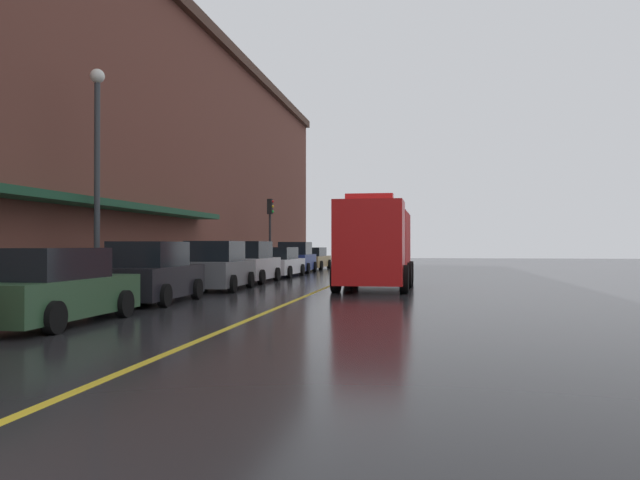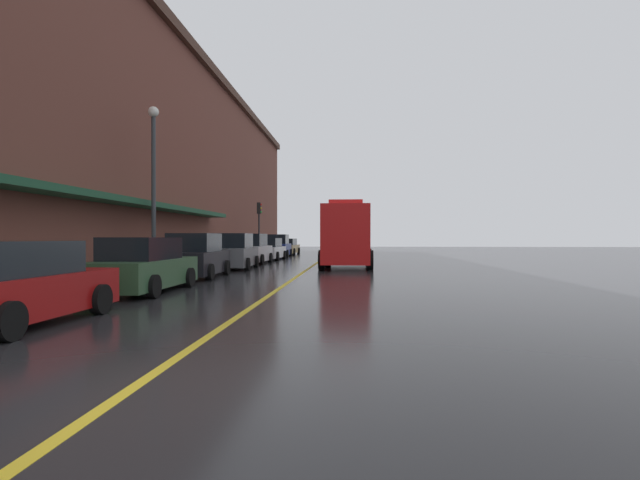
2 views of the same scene
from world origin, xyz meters
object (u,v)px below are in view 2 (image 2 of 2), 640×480
parked_car_7 (287,247)px  traffic_light_near (259,219)px  street_lamp_left (154,171)px  parking_meter_1 (271,244)px  parked_car_2 (196,257)px  parking_meter_2 (264,244)px  parked_car_4 (251,250)px  parked_car_0 (10,286)px  parked_car_6 (277,247)px  parked_car_1 (144,266)px  parking_meter_0 (180,250)px  parked_car_5 (268,250)px  parked_car_3 (233,252)px  fire_truck (347,237)px

parked_car_7 → traffic_light_near: 7.65m
street_lamp_left → parking_meter_1: bearing=88.6°
parked_car_2 → parking_meter_2: size_ratio=3.30×
parked_car_4 → parking_meter_1: bearing=6.7°
parked_car_0 → parked_car_7: bearing=0.6°
parked_car_6 → parking_meter_1: 4.63m
parked_car_7 → street_lamp_left: street_lamp_left is taller
parked_car_1 → parking_meter_2: (-1.48, 27.17, 0.29)m
parked_car_6 → parking_meter_2: bearing=50.1°
parked_car_4 → parked_car_7: (0.02, 16.13, -0.14)m
parked_car_0 → parking_meter_1: parked_car_0 is taller
parked_car_2 → parked_car_7: size_ratio=0.89×
parked_car_2 → parked_car_7: bearing=-2.0°
parked_car_0 → parking_meter_0: 12.54m
parked_car_1 → street_lamp_left: size_ratio=0.67×
parked_car_2 → parked_car_5: parked_car_2 is taller
parked_car_1 → parked_car_7: bearing=-0.2°
parking_meter_2 → parked_car_3: bearing=-84.9°
parked_car_7 → fire_truck: bearing=-160.8°
fire_truck → parking_meter_2: size_ratio=5.75×
parked_car_4 → traffic_light_near: (-1.27, 8.99, 2.29)m
parking_meter_0 → parking_meter_1: size_ratio=1.00×
parked_car_0 → parked_car_2: size_ratio=1.00×
fire_truck → street_lamp_left: (-7.94, -7.29, 2.73)m
parked_car_5 → fire_truck: fire_truck is taller
parked_car_5 → parked_car_2: bearing=-179.1°
parking_meter_2 → parked_car_4: bearing=-83.5°
parked_car_3 → parking_meter_0: bearing=156.3°
parking_meter_2 → parking_meter_1: bearing=90.0°
parked_car_1 → parked_car_2: 5.27m
parked_car_2 → parked_car_5: (0.15, 15.59, -0.09)m
parked_car_5 → street_lamp_left: bearing=173.8°
parked_car_1 → traffic_light_near: 24.75m
fire_truck → parked_car_1: bearing=-24.1°
parked_car_4 → parked_car_3: bearing=-176.7°
parked_car_4 → parking_meter_1: (-1.33, 14.94, 0.19)m
parked_car_3 → street_lamp_left: bearing=155.8°
parked_car_2 → parked_car_0: bearing=178.5°
parked_car_2 → parking_meter_0: parked_car_2 is taller
parked_car_4 → parked_car_2: bearing=-178.4°
parked_car_5 → street_lamp_left: size_ratio=0.69×
parked_car_6 → parked_car_4: bearing=179.2°
parked_car_5 → parked_car_6: size_ratio=1.14×
parked_car_4 → parked_car_7: parked_car_4 is taller
parked_car_2 → fire_truck: size_ratio=0.57×
parked_car_2 → traffic_light_near: traffic_light_near is taller
parked_car_3 → parking_meter_0: (-1.47, -3.72, 0.20)m
parked_car_3 → fire_truck: size_ratio=0.57×
parked_car_6 → traffic_light_near: bearing=139.6°
fire_truck → parking_meter_1: (-7.34, 17.68, -0.61)m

